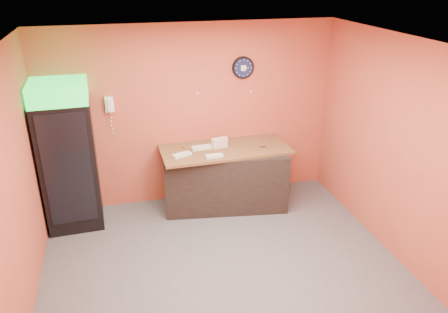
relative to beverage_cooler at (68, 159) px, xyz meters
name	(u,v)px	position (x,y,z in m)	size (l,w,h in m)	color
floor	(224,268)	(1.85, -1.60, -1.05)	(4.50, 4.50, 0.00)	#47474C
back_wall	(192,115)	(1.85, 0.40, 0.35)	(4.50, 0.02, 2.80)	#AF5431
left_wall	(12,193)	(-0.40, -1.60, 0.35)	(0.02, 4.00, 2.80)	#AF5431
right_wall	(397,150)	(4.10, -1.60, 0.35)	(0.02, 4.00, 2.80)	#AF5431
ceiling	(224,44)	(1.85, -1.60, 1.75)	(4.50, 4.00, 0.02)	white
beverage_cooler	(68,159)	(0.00, 0.00, 0.00)	(0.77, 0.79, 2.14)	black
prep_counter	(225,178)	(2.28, -0.02, -0.58)	(1.86, 0.83, 0.93)	black
wall_clock	(243,68)	(2.66, 0.37, 1.06)	(0.34, 0.06, 0.34)	black
wall_phone	(109,104)	(0.64, 0.34, 0.64)	(0.12, 0.11, 0.23)	white
butcher_paper	(225,149)	(2.28, -0.02, -0.09)	(1.95, 0.85, 0.04)	brown
sub_roll_stack	(220,143)	(2.20, 0.03, 0.00)	(0.26, 0.13, 0.15)	beige
wrapped_sandwich_left	(182,155)	(1.59, -0.15, -0.05)	(0.28, 0.11, 0.04)	silver
wrapped_sandwich_mid	(214,156)	(2.04, -0.30, -0.06)	(0.25, 0.10, 0.04)	silver
wrapped_sandwich_right	(202,148)	(1.92, 0.05, -0.05)	(0.30, 0.12, 0.04)	silver
kitchen_tool	(217,143)	(2.20, 0.15, -0.04)	(0.06, 0.06, 0.06)	silver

